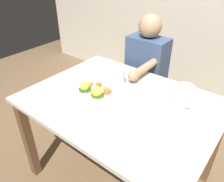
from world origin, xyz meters
name	(u,v)px	position (x,y,z in m)	size (l,w,h in m)	color
ground_plane	(119,175)	(0.00, 0.00, 0.00)	(6.00, 6.00, 0.00)	brown
dining_table	(120,113)	(0.00, 0.00, 0.63)	(1.20, 0.90, 0.74)	silver
eggs_benedict_plate	(92,92)	(-0.18, -0.07, 0.77)	(0.27, 0.27, 0.09)	white
fruit_bowl	(185,89)	(0.29, 0.33, 0.77)	(0.12, 0.12, 0.06)	white
coffee_mug	(180,101)	(0.33, 0.15, 0.79)	(0.11, 0.08, 0.09)	white
fork	(93,74)	(-0.38, 0.16, 0.74)	(0.12, 0.13, 0.00)	silver
water_glass_near	(119,78)	(-0.13, 0.16, 0.79)	(0.08, 0.08, 0.11)	silver
diner_person	(145,71)	(-0.18, 0.60, 0.65)	(0.34, 0.54, 1.14)	#33333D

